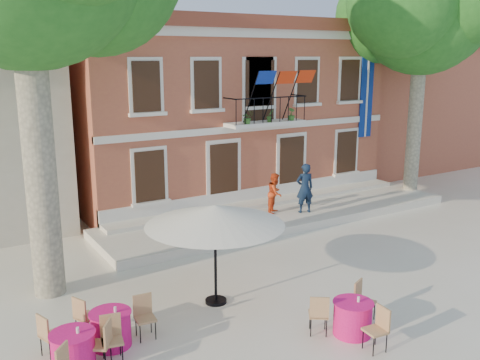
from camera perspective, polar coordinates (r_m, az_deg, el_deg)
The scene contains 11 objects.
ground at distance 15.90m, azimuth 7.95°, elevation -9.26°, with size 90.00×90.00×0.00m, color beige.
main_building at distance 24.25m, azimuth -3.22°, elevation 7.82°, with size 13.50×9.59×7.50m.
neighbor_east at distance 32.47m, azimuth 15.03°, elevation 7.75°, with size 9.40×9.40×6.40m.
terrace at distance 20.28m, azimuth 4.46°, elevation -3.73°, with size 14.00×3.40×0.30m, color silver.
plane_tree_east at distance 24.05m, azimuth 18.95°, elevation 16.78°, with size 5.40×5.40×10.60m.
patio_umbrella at distance 12.89m, azimuth -2.69°, elevation -3.80°, with size 3.40×3.40×2.53m.
pedestrian_navy at distance 19.94m, azimuth 6.92°, elevation -0.87°, with size 0.68×0.45×1.86m, color #101F36.
pedestrian_orange at distance 19.86m, azimuth 3.77°, elevation -1.39°, with size 0.73×0.57×1.50m, color red.
cafe_table_0 at distance 11.44m, azimuth -17.36°, elevation -16.82°, with size 1.78×1.83×0.95m.
cafe_table_1 at distance 12.38m, azimuth 11.93°, elevation -14.04°, with size 1.86×1.70×0.95m.
cafe_table_2 at distance 12.02m, azimuth -13.62°, elevation -15.01°, with size 1.71×1.86×0.95m.
Camera 1 is at (-9.46, -11.26, 6.03)m, focal length 40.00 mm.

